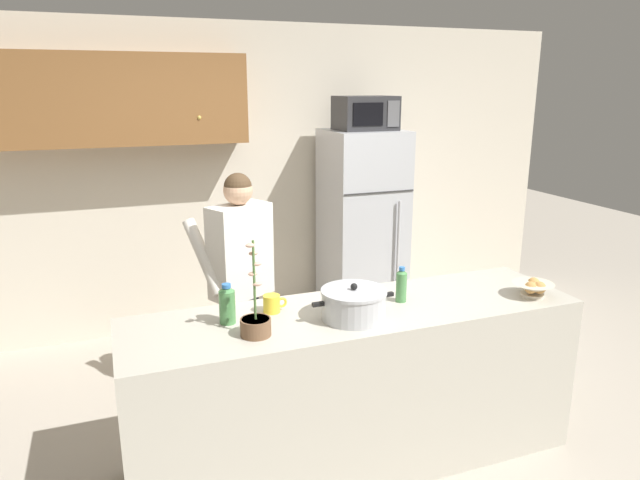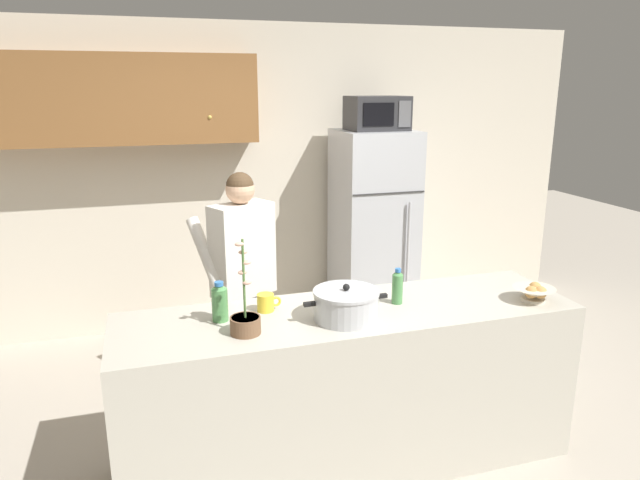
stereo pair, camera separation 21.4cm
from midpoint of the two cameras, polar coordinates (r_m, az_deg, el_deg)
name	(u,v)px [view 1 (the left image)]	position (r m, az deg, el deg)	size (l,w,h in m)	color
ground_plane	(353,457)	(3.57, 1.50, -20.77)	(14.00, 14.00, 0.00)	#B2A899
back_wall_unit	(221,163)	(5.03, -10.96, 7.52)	(6.00, 0.48, 2.60)	beige
kitchen_island	(355,386)	(3.32, 1.56, -14.32)	(2.49, 0.68, 0.92)	#BCB7A8
refrigerator	(362,229)	(5.09, 2.99, 1.13)	(0.64, 0.68, 1.72)	#B7BABF
microwave	(365,113)	(4.92, 3.25, 12.44)	(0.48, 0.37, 0.28)	#2D2D30
person_near_pot	(240,265)	(3.76, -9.57, -2.47)	(0.59, 0.55, 1.57)	#33384C
cooking_pot	(354,304)	(2.98, 1.29, -6.38)	(0.45, 0.34, 0.19)	silver
coffee_mug	(272,304)	(3.09, -6.76, -6.30)	(0.13, 0.09, 0.10)	yellow
bread_bowl	(533,288)	(3.47, 18.71, -4.56)	(0.24, 0.24, 0.10)	beige
bottle_near_edge	(227,304)	(2.97, -11.25, -6.27)	(0.08, 0.08, 0.21)	#4C8C4C
bottle_mid_counter	(401,285)	(3.22, 6.18, -4.44)	(0.06, 0.06, 0.20)	#4C8C4C
potted_orchid	(256,322)	(2.82, -8.59, -8.04)	(0.15, 0.15, 0.48)	brown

